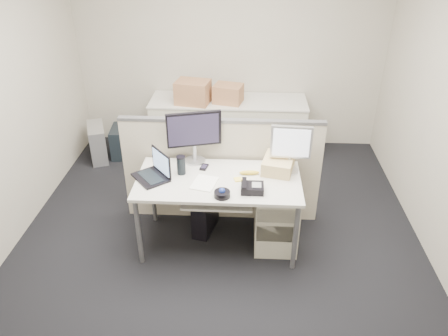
# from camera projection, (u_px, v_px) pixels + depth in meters

# --- Properties ---
(floor) EXTENTS (4.00, 4.50, 0.01)m
(floor) POSITION_uv_depth(u_px,v_px,m) (219.00, 242.00, 4.34)
(floor) COLOR black
(floor) RESTS_ON ground
(wall_back) EXTENTS (4.00, 0.02, 2.70)m
(wall_back) POSITION_uv_depth(u_px,v_px,m) (230.00, 46.00, 5.60)
(wall_back) COLOR #B2AC9A
(wall_back) RESTS_ON ground
(desk) EXTENTS (1.50, 0.75, 0.73)m
(desk) POSITION_uv_depth(u_px,v_px,m) (218.00, 185.00, 4.01)
(desk) COLOR beige
(desk) RESTS_ON floor
(keyboard_tray) EXTENTS (0.62, 0.32, 0.02)m
(keyboard_tray) POSITION_uv_depth(u_px,v_px,m) (217.00, 200.00, 3.87)
(keyboard_tray) COLOR beige
(keyboard_tray) RESTS_ON desk
(drawer_pedestal) EXTENTS (0.40, 0.55, 0.65)m
(drawer_pedestal) POSITION_uv_depth(u_px,v_px,m) (276.00, 214.00, 4.19)
(drawer_pedestal) COLOR silver
(drawer_pedestal) RESTS_ON floor
(cubicle_partition) EXTENTS (2.00, 0.06, 1.10)m
(cubicle_partition) POSITION_uv_depth(u_px,v_px,m) (221.00, 171.00, 4.45)
(cubicle_partition) COLOR #B0A18C
(cubicle_partition) RESTS_ON floor
(back_counter) EXTENTS (2.00, 0.60, 0.72)m
(back_counter) POSITION_uv_depth(u_px,v_px,m) (228.00, 127.00, 5.82)
(back_counter) COLOR silver
(back_counter) RESTS_ON floor
(monitor_main) EXTENTS (0.55, 0.33, 0.52)m
(monitor_main) POSITION_uv_depth(u_px,v_px,m) (194.00, 138.00, 4.13)
(monitor_main) COLOR black
(monitor_main) RESTS_ON desk
(monitor_small) EXTENTS (0.39, 0.21, 0.46)m
(monitor_small) POSITION_uv_depth(u_px,v_px,m) (291.00, 150.00, 3.98)
(monitor_small) COLOR #B7B7BC
(monitor_small) RESTS_ON desk
(laptop) EXTENTS (0.39, 0.41, 0.24)m
(laptop) POSITION_uv_depth(u_px,v_px,m) (150.00, 167.00, 3.92)
(laptop) COLOR black
(laptop) RESTS_ON desk
(trackball) EXTENTS (0.17, 0.17, 0.05)m
(trackball) POSITION_uv_depth(u_px,v_px,m) (222.00, 194.00, 3.72)
(trackball) COLOR black
(trackball) RESTS_ON desk
(desk_phone) EXTENTS (0.20, 0.16, 0.06)m
(desk_phone) POSITION_uv_depth(u_px,v_px,m) (252.00, 188.00, 3.79)
(desk_phone) COLOR black
(desk_phone) RESTS_ON desk
(paper_stack) EXTENTS (0.25, 0.29, 0.01)m
(paper_stack) POSITION_uv_depth(u_px,v_px,m) (204.00, 183.00, 3.91)
(paper_stack) COLOR white
(paper_stack) RESTS_ON desk
(sticky_pad) EXTENTS (0.09, 0.09, 0.01)m
(sticky_pad) POSITION_uv_depth(u_px,v_px,m) (238.00, 179.00, 3.96)
(sticky_pad) COLOR #FFDE4C
(sticky_pad) RESTS_ON desk
(travel_mug) EXTENTS (0.08, 0.08, 0.17)m
(travel_mug) POSITION_uv_depth(u_px,v_px,m) (181.00, 166.00, 4.02)
(travel_mug) COLOR black
(travel_mug) RESTS_ON desk
(banana) EXTENTS (0.19, 0.06, 0.04)m
(banana) POSITION_uv_depth(u_px,v_px,m) (249.00, 173.00, 4.04)
(banana) COLOR gold
(banana) RESTS_ON desk
(cellphone) EXTENTS (0.08, 0.13, 0.02)m
(cellphone) POSITION_uv_depth(u_px,v_px,m) (204.00, 167.00, 4.15)
(cellphone) COLOR black
(cellphone) RESTS_ON desk
(manila_folders) EXTENTS (0.34, 0.39, 0.13)m
(manila_folders) POSITION_uv_depth(u_px,v_px,m) (278.00, 164.00, 4.09)
(manila_folders) COLOR #CAB57F
(manila_folders) RESTS_ON desk
(keyboard) EXTENTS (0.45, 0.26, 0.02)m
(keyboard) POSITION_uv_depth(u_px,v_px,m) (223.00, 196.00, 3.89)
(keyboard) COLOR black
(keyboard) RESTS_ON keyboard_tray
(pc_tower_desk) EXTENTS (0.25, 0.43, 0.37)m
(pc_tower_desk) POSITION_uv_depth(u_px,v_px,m) (205.00, 214.00, 4.43)
(pc_tower_desk) COLOR black
(pc_tower_desk) RESTS_ON floor
(pc_tower_spare_dark) EXTENTS (0.21, 0.43, 0.39)m
(pc_tower_spare_dark) POSITION_uv_depth(u_px,v_px,m) (119.00, 141.00, 5.82)
(pc_tower_spare_dark) COLOR black
(pc_tower_spare_dark) RESTS_ON floor
(pc_tower_spare_silver) EXTENTS (0.36, 0.53, 0.46)m
(pc_tower_spare_silver) POSITION_uv_depth(u_px,v_px,m) (98.00, 142.00, 5.71)
(pc_tower_spare_silver) COLOR #B7B7BC
(pc_tower_spare_silver) RESTS_ON floor
(cardboard_box_left) EXTENTS (0.46, 0.38, 0.31)m
(cardboard_box_left) POSITION_uv_depth(u_px,v_px,m) (193.00, 93.00, 5.48)
(cardboard_box_left) COLOR #A56D4A
(cardboard_box_left) RESTS_ON back_counter
(cardboard_box_right) EXTENTS (0.40, 0.34, 0.25)m
(cardboard_box_right) POSITION_uv_depth(u_px,v_px,m) (228.00, 94.00, 5.52)
(cardboard_box_right) COLOR #A56D4A
(cardboard_box_right) RESTS_ON back_counter
(red_binder) EXTENTS (0.16, 0.30, 0.27)m
(red_binder) POSITION_uv_depth(u_px,v_px,m) (185.00, 93.00, 5.51)
(red_binder) COLOR red
(red_binder) RESTS_ON back_counter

